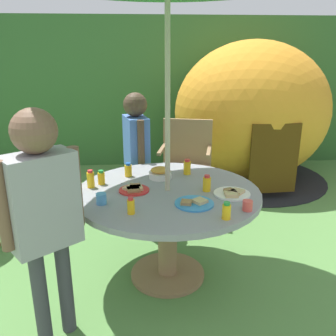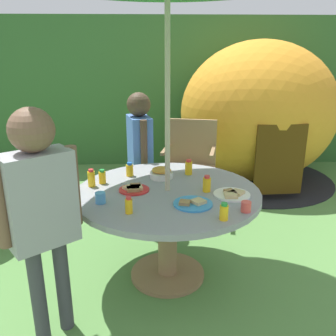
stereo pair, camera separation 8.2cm
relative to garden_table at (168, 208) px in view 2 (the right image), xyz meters
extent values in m
cube|color=#548442|center=(0.00, 0.00, -0.57)|extent=(10.00, 10.00, 0.02)
cube|color=#33602D|center=(0.00, 3.22, 0.50)|extent=(9.00, 0.70, 2.12)
cylinder|color=#93704C|center=(0.00, 0.00, -0.55)|extent=(0.56, 0.56, 0.03)
cylinder|color=#93704C|center=(0.00, 0.00, -0.23)|extent=(0.14, 0.14, 0.66)
cylinder|color=gray|center=(0.00, 0.00, 0.12)|extent=(1.31, 1.31, 0.04)
cylinder|color=#B7AD8C|center=(0.00, 0.00, 0.62)|extent=(0.04, 0.04, 2.36)
cylinder|color=#93704C|center=(-0.02, 0.98, -0.33)|extent=(0.04, 0.04, 0.46)
cylinder|color=#93704C|center=(0.45, 0.87, -0.33)|extent=(0.04, 0.04, 0.46)
cylinder|color=#93704C|center=(0.07, 1.36, -0.33)|extent=(0.04, 0.04, 0.46)
cylinder|color=#93704C|center=(0.53, 1.26, -0.33)|extent=(0.04, 0.04, 0.46)
cube|color=#93704C|center=(0.26, 1.12, -0.09)|extent=(0.60, 0.54, 0.04)
cube|color=#93704C|center=(0.30, 1.31, 0.17)|extent=(0.51, 0.15, 0.48)
cube|color=#93704C|center=(0.03, 1.17, 0.13)|extent=(0.13, 0.43, 0.03)
cube|color=#93704C|center=(0.49, 1.06, 0.13)|extent=(0.13, 0.43, 0.03)
ellipsoid|color=orange|center=(1.25, 2.17, 0.33)|extent=(2.11, 1.74, 1.79)
cylinder|color=black|center=(1.25, 2.17, -0.56)|extent=(2.17, 2.17, 0.01)
cube|color=#4B310D|center=(1.30, 1.38, -0.07)|extent=(0.56, 0.06, 0.81)
cylinder|color=navy|center=(-0.25, 0.98, -0.27)|extent=(0.08, 0.08, 0.58)
cylinder|color=navy|center=(-0.22, 0.85, -0.27)|extent=(0.08, 0.08, 0.58)
cube|color=#4C72C6|center=(-0.23, 0.91, 0.27)|extent=(0.26, 0.37, 0.49)
cylinder|color=#4C3828|center=(-0.28, 1.10, 0.29)|extent=(0.06, 0.06, 0.44)
cylinder|color=#4C3828|center=(-0.19, 0.73, 0.29)|extent=(0.06, 0.06, 0.44)
sphere|color=#4C3828|center=(-0.23, 0.91, 0.62)|extent=(0.22, 0.22, 0.22)
cylinder|color=#3F3F47|center=(-0.77, -0.60, -0.25)|extent=(0.08, 0.08, 0.62)
cylinder|color=#3F3F47|center=(-0.65, -0.51, -0.25)|extent=(0.08, 0.08, 0.62)
cube|color=#99999E|center=(-0.71, -0.56, 0.32)|extent=(0.40, 0.38, 0.52)
cylinder|color=brown|center=(-0.86, -0.68, 0.35)|extent=(0.07, 0.07, 0.47)
cylinder|color=brown|center=(-0.55, -0.43, 0.35)|extent=(0.07, 0.07, 0.47)
sphere|color=brown|center=(-0.71, -0.56, 0.70)|extent=(0.23, 0.23, 0.23)
cylinder|color=white|center=(-0.04, 0.26, 0.17)|extent=(0.18, 0.18, 0.05)
ellipsoid|color=gold|center=(-0.04, 0.26, 0.21)|extent=(0.15, 0.15, 0.04)
cylinder|color=#338CD8|center=(0.15, -0.26, 0.15)|extent=(0.25, 0.25, 0.01)
cube|color=tan|center=(0.19, -0.26, 0.16)|extent=(0.11, 0.11, 0.02)
cube|color=#9E7547|center=(0.10, -0.27, 0.16)|extent=(0.08, 0.08, 0.02)
cylinder|color=red|center=(-0.24, 0.00, 0.15)|extent=(0.21, 0.21, 0.01)
cube|color=tan|center=(-0.22, 0.00, 0.16)|extent=(0.10, 0.10, 0.02)
cube|color=#9E7547|center=(-0.23, 0.03, 0.16)|extent=(0.08, 0.08, 0.02)
cube|color=tan|center=(-0.27, 0.00, 0.16)|extent=(0.10, 0.10, 0.02)
cube|color=#9E7547|center=(-0.24, -0.03, 0.16)|extent=(0.10, 0.10, 0.02)
cylinder|color=white|center=(0.44, -0.11, 0.15)|extent=(0.25, 0.25, 0.01)
cube|color=tan|center=(0.47, -0.11, 0.16)|extent=(0.11, 0.11, 0.02)
cube|color=#9E7547|center=(0.42, -0.09, 0.16)|extent=(0.08, 0.08, 0.02)
cube|color=tan|center=(0.42, -0.16, 0.16)|extent=(0.09, 0.09, 0.02)
cylinder|color=yellow|center=(-0.48, 0.15, 0.19)|extent=(0.05, 0.05, 0.09)
cylinder|color=green|center=(-0.48, 0.15, 0.24)|extent=(0.04, 0.04, 0.02)
cylinder|color=yellow|center=(0.27, -0.03, 0.19)|extent=(0.06, 0.06, 0.10)
cylinder|color=red|center=(0.27, -0.03, 0.25)|extent=(0.04, 0.04, 0.02)
cylinder|color=yellow|center=(-0.55, 0.09, 0.20)|extent=(0.05, 0.05, 0.11)
cylinder|color=red|center=(-0.55, 0.09, 0.26)|extent=(0.04, 0.04, 0.02)
cylinder|color=yellow|center=(0.31, -0.48, 0.19)|extent=(0.05, 0.05, 0.09)
cylinder|color=green|center=(0.31, -0.48, 0.24)|extent=(0.04, 0.04, 0.02)
cylinder|color=yellow|center=(-0.25, -0.37, 0.19)|extent=(0.05, 0.05, 0.09)
cylinder|color=red|center=(-0.25, -0.37, 0.24)|extent=(0.03, 0.03, 0.02)
cylinder|color=yellow|center=(-0.29, 0.32, 0.19)|extent=(0.06, 0.06, 0.09)
cylinder|color=blue|center=(-0.29, 0.32, 0.24)|extent=(0.04, 0.04, 0.02)
cylinder|color=yellow|center=(0.18, 0.34, 0.20)|extent=(0.06, 0.06, 0.10)
cylinder|color=red|center=(0.18, 0.34, 0.26)|extent=(0.04, 0.04, 0.02)
cylinder|color=#4C99D8|center=(-0.44, -0.21, 0.18)|extent=(0.07, 0.07, 0.07)
cylinder|color=#E04C47|center=(0.47, -0.37, 0.17)|extent=(0.06, 0.06, 0.06)
camera|label=1|loc=(-0.16, -2.33, 1.07)|focal=37.88mm
camera|label=2|loc=(-0.08, -2.34, 1.07)|focal=37.88mm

